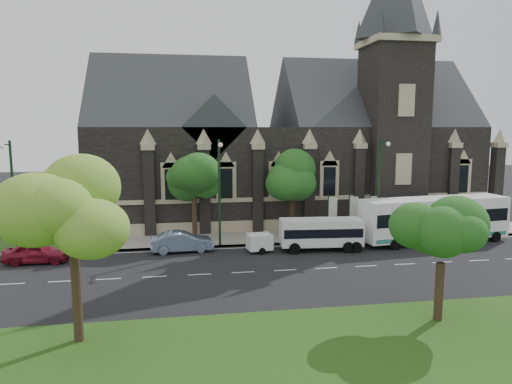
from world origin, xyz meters
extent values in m
plane|color=black|center=(0.00, 0.00, 0.00)|extent=(160.00, 160.00, 0.00)
cube|color=#9A948C|center=(0.00, 9.50, 0.07)|extent=(80.00, 5.00, 0.15)
cube|color=black|center=(4.00, 19.50, 5.00)|extent=(40.00, 15.00, 10.00)
cube|color=#2B2E32|center=(-8.00, 19.50, 10.00)|extent=(16.00, 15.00, 15.00)
cube|color=#2B2E32|center=(14.00, 19.50, 10.00)|extent=(20.00, 15.00, 15.00)
cube|color=#2B2E32|center=(-4.00, 15.00, 10.00)|extent=(6.00, 6.00, 6.00)
cube|color=black|center=(14.00, 13.50, 9.00)|extent=(5.50, 5.50, 18.00)
cube|color=tan|center=(14.00, 13.50, 18.20)|extent=(6.20, 6.20, 0.60)
cube|color=tan|center=(4.00, 11.96, 3.20)|extent=(40.00, 0.22, 0.40)
cube|color=tan|center=(4.00, 11.96, 0.60)|extent=(40.00, 0.25, 1.20)
cube|color=black|center=(2.00, 11.82, 4.80)|extent=(1.20, 0.12, 2.80)
cylinder|color=black|center=(-12.00, -9.00, 2.20)|extent=(0.44, 0.44, 4.40)
sphere|color=olive|center=(-12.00, -9.00, 6.22)|extent=(4.16, 4.16, 4.16)
sphere|color=olive|center=(-11.22, -8.22, 7.00)|extent=(3.12, 3.12, 3.12)
cylinder|color=black|center=(6.00, -9.50, 1.54)|extent=(0.44, 0.44, 3.08)
sphere|color=#1C591D|center=(6.00, -9.50, 4.48)|extent=(3.20, 3.20, 3.20)
sphere|color=#1C591D|center=(6.60, -8.90, 5.08)|extent=(2.40, 2.40, 2.40)
cylinder|color=black|center=(3.00, 10.50, 1.98)|extent=(0.44, 0.44, 3.96)
sphere|color=#1C591D|center=(3.00, 10.50, 5.64)|extent=(3.84, 3.84, 3.84)
sphere|color=#1C591D|center=(3.72, 11.22, 6.36)|extent=(2.88, 2.88, 2.88)
cylinder|color=black|center=(-6.00, 10.50, 1.98)|extent=(0.44, 0.44, 3.96)
sphere|color=#1C591D|center=(-6.00, 10.50, 5.57)|extent=(3.68, 3.68, 3.68)
sphere|color=#1C591D|center=(-5.31, 11.19, 6.26)|extent=(2.76, 2.76, 2.76)
cylinder|color=black|center=(10.00, 7.30, 4.50)|extent=(0.20, 0.20, 9.00)
cylinder|color=black|center=(10.00, 6.50, 8.70)|extent=(0.10, 1.60, 0.10)
sphere|color=silver|center=(10.00, 5.70, 8.60)|extent=(0.36, 0.36, 0.36)
cylinder|color=black|center=(-4.00, 7.30, 4.50)|extent=(0.20, 0.20, 9.00)
cylinder|color=black|center=(-4.00, 6.50, 8.70)|extent=(0.10, 1.60, 0.10)
sphere|color=silver|center=(-4.00, 5.70, 8.60)|extent=(0.36, 0.36, 0.36)
cylinder|color=black|center=(-20.00, 7.30, 4.50)|extent=(0.20, 0.20, 9.00)
cylinder|color=black|center=(-20.00, 6.50, 8.70)|extent=(0.10, 1.60, 0.10)
sphere|color=silver|center=(-20.00, 5.70, 8.60)|extent=(0.36, 0.36, 0.36)
cylinder|color=black|center=(6.00, 9.00, 2.00)|extent=(0.10, 0.10, 4.00)
cube|color=white|center=(6.45, 9.00, 2.60)|extent=(0.80, 0.04, 2.20)
cylinder|color=black|center=(8.00, 9.00, 2.00)|extent=(0.10, 0.10, 4.00)
cube|color=white|center=(8.45, 9.00, 2.60)|extent=(0.80, 0.04, 2.20)
cylinder|color=black|center=(10.00, 9.00, 2.00)|extent=(0.10, 0.10, 4.00)
cube|color=white|center=(10.45, 9.00, 2.60)|extent=(0.80, 0.04, 2.20)
cube|color=white|center=(14.60, 5.81, 2.18)|extent=(13.63, 4.31, 3.46)
cube|color=black|center=(14.60, 5.81, 2.42)|extent=(13.10, 4.29, 1.09)
cube|color=#2D7C6C|center=(14.60, 5.81, 0.75)|extent=(13.10, 4.28, 0.35)
cylinder|color=black|center=(10.10, 3.88, 0.45)|extent=(0.93, 0.38, 0.90)
cylinder|color=black|center=(9.78, 6.65, 0.45)|extent=(0.93, 0.38, 0.90)
cylinder|color=black|center=(18.75, 4.88, 0.45)|extent=(0.93, 0.38, 0.90)
cylinder|color=black|center=(18.43, 7.65, 0.45)|extent=(0.93, 0.38, 0.90)
cylinder|color=black|center=(20.08, 5.03, 0.45)|extent=(0.93, 0.38, 0.90)
cylinder|color=black|center=(19.76, 7.81, 0.45)|extent=(0.93, 0.38, 0.90)
cube|color=white|center=(4.07, 4.84, 1.51)|extent=(6.80, 2.62, 2.12)
cube|color=black|center=(4.07, 4.84, 1.59)|extent=(6.54, 2.64, 0.72)
cylinder|color=black|center=(1.66, 3.98, 0.45)|extent=(0.92, 0.35, 0.90)
cylinder|color=black|center=(1.83, 6.07, 0.45)|extent=(0.92, 0.35, 0.90)
cylinder|color=black|center=(5.98, 3.63, 0.45)|extent=(0.92, 0.35, 0.90)
cylinder|color=black|center=(6.14, 5.72, 0.45)|extent=(0.92, 0.35, 0.90)
cylinder|color=black|center=(6.64, 3.58, 0.45)|extent=(0.92, 0.35, 0.90)
cylinder|color=black|center=(6.81, 5.67, 0.45)|extent=(0.92, 0.35, 0.90)
cube|color=white|center=(-1.00, 5.00, 0.86)|extent=(2.09, 1.68, 1.24)
cylinder|color=black|center=(-0.90, 4.29, 0.27)|extent=(0.56, 0.26, 0.53)
cylinder|color=black|center=(-1.10, 5.71, 0.27)|extent=(0.56, 0.26, 0.53)
cylinder|color=black|center=(0.23, 5.17, 0.53)|extent=(1.15, 0.24, 0.08)
imported|color=#778CAC|center=(-7.16, 6.13, 0.82)|extent=(5.12, 2.11, 1.65)
imported|color=maroon|center=(-17.80, 4.70, 0.78)|extent=(4.65, 1.97, 1.57)
camera|label=1|loc=(-7.04, -30.63, 9.98)|focal=32.36mm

